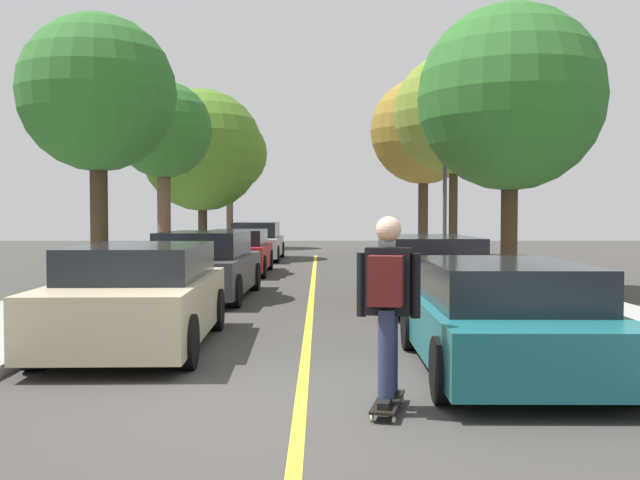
{
  "coord_description": "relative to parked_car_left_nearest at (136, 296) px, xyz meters",
  "views": [
    {
      "loc": [
        0.18,
        -6.6,
        1.8
      ],
      "look_at": [
        0.24,
        5.62,
        1.34
      ],
      "focal_mm": 39.79,
      "sensor_mm": 36.0,
      "label": 1
    }
  ],
  "objects": [
    {
      "name": "parked_car_left_nearest",
      "position": [
        0.0,
        0.0,
        0.0
      ],
      "size": [
        2.03,
        4.19,
        1.37
      ],
      "color": "#BCAD89",
      "rests_on": "ground"
    },
    {
      "name": "ground",
      "position": [
        2.26,
        -2.91,
        -0.69
      ],
      "size": [
        80.0,
        80.0,
        0.0
      ],
      "primitive_type": "plane",
      "color": "#3D3A38"
    },
    {
      "name": "parked_car_left_near",
      "position": [
        0.0,
        5.48,
        0.0
      ],
      "size": [
        2.05,
        4.52,
        1.41
      ],
      "color": "#38383D",
      "rests_on": "ground"
    },
    {
      "name": "street_tree_left_nearest",
      "position": [
        -2.19,
        5.31,
        3.58
      ],
      "size": [
        3.26,
        3.26,
        5.79
      ],
      "color": "#3D2D1E",
      "rests_on": "sidewalk_left"
    },
    {
      "name": "parked_car_right_near",
      "position": [
        4.52,
        4.23,
        -0.01
      ],
      "size": [
        2.01,
        4.71,
        1.36
      ],
      "color": "maroon",
      "rests_on": "ground"
    },
    {
      "name": "parked_car_left_farthest",
      "position": [
        0.0,
        17.67,
        0.02
      ],
      "size": [
        1.95,
        4.61,
        1.46
      ],
      "color": "#B7B7BC",
      "rests_on": "ground"
    },
    {
      "name": "skateboard",
      "position": [
        3.06,
        -3.15,
        -0.6
      ],
      "size": [
        0.4,
        0.87,
        0.1
      ],
      "color": "black",
      "rests_on": "ground"
    },
    {
      "name": "parked_car_left_far",
      "position": [
        0.0,
        11.49,
        -0.02
      ],
      "size": [
        1.88,
        4.29,
        1.32
      ],
      "color": "maroon",
      "rests_on": "ground"
    },
    {
      "name": "street_tree_right_nearest",
      "position": [
        6.7,
        6.43,
        3.68
      ],
      "size": [
        4.16,
        4.16,
        6.33
      ],
      "color": "#3D2D1E",
      "rests_on": "sidewalk_right"
    },
    {
      "name": "streetlamp",
      "position": [
        6.26,
        12.19,
        2.65
      ],
      "size": [
        0.36,
        0.24,
        5.59
      ],
      "color": "#38383D",
      "rests_on": "sidewalk_right"
    },
    {
      "name": "center_line",
      "position": [
        2.26,
        1.09,
        -0.68
      ],
      "size": [
        0.12,
        39.2,
        0.01
      ],
      "primitive_type": "cube",
      "color": "gold",
      "rests_on": "ground"
    },
    {
      "name": "street_tree_right_far",
      "position": [
        6.7,
        19.76,
        4.48
      ],
      "size": [
        4.38,
        4.38,
        7.24
      ],
      "color": "#3D2D1E",
      "rests_on": "sidewalk_right"
    },
    {
      "name": "street_tree_left_farthest",
      "position": [
        -2.19,
        26.78,
        4.13
      ],
      "size": [
        3.86,
        3.86,
        6.63
      ],
      "color": "brown",
      "rests_on": "sidewalk_left"
    },
    {
      "name": "parked_car_right_nearest",
      "position": [
        4.51,
        -1.54,
        -0.06
      ],
      "size": [
        2.01,
        4.07,
        1.25
      ],
      "color": "#196066",
      "rests_on": "ground"
    },
    {
      "name": "street_tree_right_near",
      "position": [
        6.7,
        13.14,
        4.27
      ],
      "size": [
        3.84,
        3.84,
        6.75
      ],
      "color": "#3D2D1E",
      "rests_on": "sidewalk_right"
    },
    {
      "name": "street_tree_left_far",
      "position": [
        -2.19,
        18.37,
        3.58
      ],
      "size": [
        4.77,
        4.77,
        6.52
      ],
      "color": "#3D2D1E",
      "rests_on": "sidewalk_left"
    },
    {
      "name": "skateboarder",
      "position": [
        3.05,
        -3.18,
        0.36
      ],
      "size": [
        0.59,
        0.7,
        1.67
      ],
      "color": "black",
      "rests_on": "skateboard"
    },
    {
      "name": "street_tree_left_near",
      "position": [
        -2.19,
        11.47,
        3.54
      ],
      "size": [
        2.86,
        2.86,
        5.57
      ],
      "color": "brown",
      "rests_on": "sidewalk_left"
    }
  ]
}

